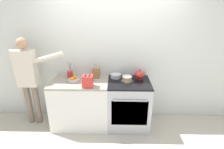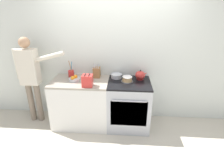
% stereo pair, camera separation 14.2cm
% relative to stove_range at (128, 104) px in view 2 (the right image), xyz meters
% --- Properties ---
extents(ground_plane, '(16.00, 16.00, 0.00)m').
position_rel_stove_range_xyz_m(ground_plane, '(-0.26, -0.33, -0.46)').
color(ground_plane, beige).
extents(wall_back, '(8.00, 0.04, 2.60)m').
position_rel_stove_range_xyz_m(wall_back, '(-0.26, 0.35, 0.84)').
color(wall_back, silver).
rests_on(wall_back, ground_plane).
extents(counter_cabinet, '(1.04, 0.66, 0.91)m').
position_rel_stove_range_xyz_m(counter_cabinet, '(-0.90, 0.00, -0.00)').
color(counter_cabinet, white).
rests_on(counter_cabinet, ground_plane).
extents(stove_range, '(0.76, 0.69, 0.91)m').
position_rel_stove_range_xyz_m(stove_range, '(0.00, 0.00, 0.00)').
color(stove_range, '#B7BABF').
rests_on(stove_range, ground_plane).
extents(layer_cake, '(0.21, 0.21, 0.10)m').
position_rel_stove_range_xyz_m(layer_cake, '(-0.04, 0.02, 0.50)').
color(layer_cake, '#4C4C51').
rests_on(layer_cake, stove_range).
extents(tea_kettle, '(0.22, 0.18, 0.18)m').
position_rel_stove_range_xyz_m(tea_kettle, '(0.20, 0.16, 0.53)').
color(tea_kettle, red).
rests_on(tea_kettle, stove_range).
extents(mixing_bowl, '(0.21, 0.21, 0.08)m').
position_rel_stove_range_xyz_m(mixing_bowl, '(-0.24, 0.19, 0.50)').
color(mixing_bowl, '#B7BABF').
rests_on(mixing_bowl, stove_range).
extents(knife_block, '(0.13, 0.14, 0.28)m').
position_rel_stove_range_xyz_m(knife_block, '(-0.62, 0.20, 0.55)').
color(knife_block, olive).
rests_on(knife_block, counter_cabinet).
extents(utensil_crock, '(0.11, 0.11, 0.34)m').
position_rel_stove_range_xyz_m(utensil_crock, '(-1.10, 0.16, 0.53)').
color(utensil_crock, red).
rests_on(utensil_crock, counter_cabinet).
extents(fruit_bowl, '(0.20, 0.20, 0.10)m').
position_rel_stove_range_xyz_m(fruit_bowl, '(-1.00, -0.01, 0.49)').
color(fruit_bowl, '#B7BABF').
rests_on(fruit_bowl, counter_cabinet).
extents(toaster, '(0.19, 0.15, 0.20)m').
position_rel_stove_range_xyz_m(toaster, '(-0.71, -0.22, 0.55)').
color(toaster, red).
rests_on(toaster, counter_cabinet).
extents(person_baker, '(0.94, 0.20, 1.69)m').
position_rel_stove_range_xyz_m(person_baker, '(-1.84, 0.03, 0.56)').
color(person_baker, '#7A6B5B').
rests_on(person_baker, ground_plane).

